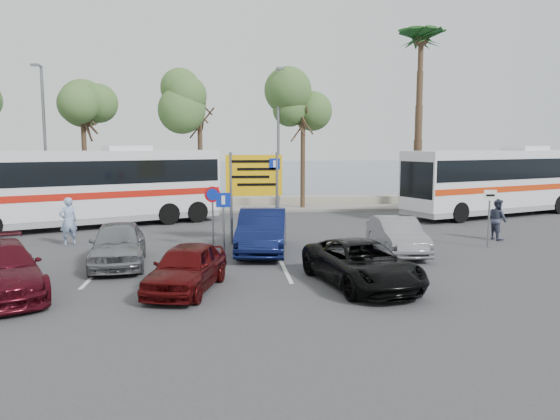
{
  "coord_description": "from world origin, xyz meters",
  "views": [
    {
      "loc": [
        -0.19,
        -18.01,
        3.94
      ],
      "look_at": [
        2.0,
        3.0,
        1.35
      ],
      "focal_mm": 35.0,
      "sensor_mm": 36.0,
      "label": 1
    }
  ],
  "objects": [
    {
      "name": "kerb_strip",
      "position": [
        0.0,
        14.0,
        0.07
      ],
      "size": [
        44.0,
        2.4,
        0.15
      ],
      "primitive_type": "cube",
      "color": "gray",
      "rests_on": "ground"
    },
    {
      "name": "suv_black",
      "position": [
        3.6,
        -3.5,
        0.63
      ],
      "size": [
        3.0,
        4.85,
        1.25
      ],
      "primitive_type": "imported",
      "rotation": [
        0.0,
        0.0,
        0.22
      ],
      "color": "black",
      "rests_on": "ground"
    },
    {
      "name": "car_silver_b",
      "position": [
        6.0,
        0.77,
        0.65
      ],
      "size": [
        1.52,
        4.01,
        1.31
      ],
      "primitive_type": "imported",
      "rotation": [
        0.0,
        0.0,
        -0.03
      ],
      "color": "gray",
      "rests_on": "ground"
    },
    {
      "name": "street_lamp_right",
      "position": [
        3.0,
        13.52,
        4.6
      ],
      "size": [
        0.45,
        1.15,
        8.01
      ],
      "color": "slate",
      "rests_on": "kerb_strip"
    },
    {
      "name": "coach_bus_right",
      "position": [
        15.0,
        10.5,
        1.76
      ],
      "size": [
        12.27,
        6.94,
        3.8
      ],
      "color": "silver",
      "rests_on": "ground"
    },
    {
      "name": "street_lamp_left",
      "position": [
        -10.0,
        13.52,
        4.6
      ],
      "size": [
        0.45,
        1.15,
        8.01
      ],
      "color": "slate",
      "rests_on": "kerb_strip"
    },
    {
      "name": "lane_markings",
      "position": [
        -1.14,
        -1.0,
        0.0
      ],
      "size": [
        12.02,
        4.2,
        0.01
      ],
      "primitive_type": null,
      "color": "silver",
      "rests_on": "ground"
    },
    {
      "name": "coach_bus_left",
      "position": [
        -6.5,
        8.42,
        1.78
      ],
      "size": [
        12.29,
        7.5,
        3.84
      ],
      "color": "silver",
      "rests_on": "ground"
    },
    {
      "name": "direction_sign",
      "position": [
        1.0,
        3.2,
        2.43
      ],
      "size": [
        2.2,
        0.12,
        3.6
      ],
      "color": "slate",
      "rests_on": "ground"
    },
    {
      "name": "ground",
      "position": [
        0.0,
        0.0,
        0.0
      ],
      "size": [
        120.0,
        120.0,
        0.0
      ],
      "primitive_type": "plane",
      "color": "#353538",
      "rests_on": "ground"
    },
    {
      "name": "tree_right",
      "position": [
        4.5,
        14.0,
        6.17
      ],
      "size": [
        3.2,
        3.2,
        7.4
      ],
      "color": "#382619",
      "rests_on": "kerb_strip"
    },
    {
      "name": "palm_tree",
      "position": [
        11.5,
        14.0,
        9.87
      ],
      "size": [
        4.8,
        4.8,
        11.2
      ],
      "color": "#382619",
      "rests_on": "kerb_strip"
    },
    {
      "name": "sign_taxi",
      "position": [
        9.8,
        1.49,
        1.42
      ],
      "size": [
        0.5,
        0.07,
        2.2
      ],
      "color": "slate",
      "rests_on": "ground"
    },
    {
      "name": "sign_parking",
      "position": [
        -0.2,
        0.79,
        1.47
      ],
      "size": [
        0.5,
        0.07,
        2.25
      ],
      "color": "slate",
      "rests_on": "ground"
    },
    {
      "name": "seawall",
      "position": [
        0.0,
        16.0,
        0.3
      ],
      "size": [
        48.0,
        0.8,
        0.6
      ],
      "primitive_type": "cube",
      "color": "#9F957F",
      "rests_on": "ground"
    },
    {
      "name": "car_silver_a",
      "position": [
        -3.6,
        -0.2,
        0.71
      ],
      "size": [
        2.15,
        4.34,
        1.42
      ],
      "primitive_type": "imported",
      "rotation": [
        0.0,
        0.0,
        0.12
      ],
      "color": "gray",
      "rests_on": "ground"
    },
    {
      "name": "sea",
      "position": [
        0.0,
        60.0,
        0.01
      ],
      "size": [
        140.0,
        140.0,
        0.0
      ],
      "primitive_type": "plane",
      "color": "#3D5262",
      "rests_on": "ground"
    },
    {
      "name": "sign_no_stop",
      "position": [
        -0.6,
        2.38,
        1.58
      ],
      "size": [
        0.6,
        0.08,
        2.35
      ],
      "color": "slate",
      "rests_on": "ground"
    },
    {
      "name": "pedestrian_far",
      "position": [
        11.0,
        3.11,
        0.85
      ],
      "size": [
        0.75,
        0.91,
        1.69
      ],
      "primitive_type": "imported",
      "rotation": [
        0.0,
        0.0,
        1.71
      ],
      "color": "#353A4F",
      "rests_on": "ground"
    },
    {
      "name": "pedestrian_near",
      "position": [
        -6.21,
        3.72,
        0.93
      ],
      "size": [
        0.81,
        0.74,
        1.87
      ],
      "primitive_type": "imported",
      "rotation": [
        0.0,
        0.0,
        3.71
      ],
      "color": "#89A2C7",
      "rests_on": "ground"
    },
    {
      "name": "car_blue",
      "position": [
        1.2,
        1.5,
        0.78
      ],
      "size": [
        2.24,
        4.92,
        1.56
      ],
      "primitive_type": "imported",
      "rotation": [
        0.0,
        0.0,
        -0.13
      ],
      "color": "#0E1744",
      "rests_on": "ground"
    },
    {
      "name": "car_red",
      "position": [
        -1.2,
        -3.5,
        0.64
      ],
      "size": [
        2.4,
        3.99,
        1.27
      ],
      "primitive_type": "imported",
      "rotation": [
        0.0,
        0.0,
        -0.26
      ],
      "color": "#4D0B0B",
      "rests_on": "ground"
    },
    {
      "name": "tree_left",
      "position": [
        -8.0,
        14.0,
        6.0
      ],
      "size": [
        3.2,
        3.2,
        7.2
      ],
      "color": "#382619",
      "rests_on": "kerb_strip"
    },
    {
      "name": "tree_mid",
      "position": [
        -1.5,
        14.0,
        6.65
      ],
      "size": [
        3.2,
        3.2,
        8.0
      ],
      "color": "#382619",
      "rests_on": "kerb_strip"
    }
  ]
}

